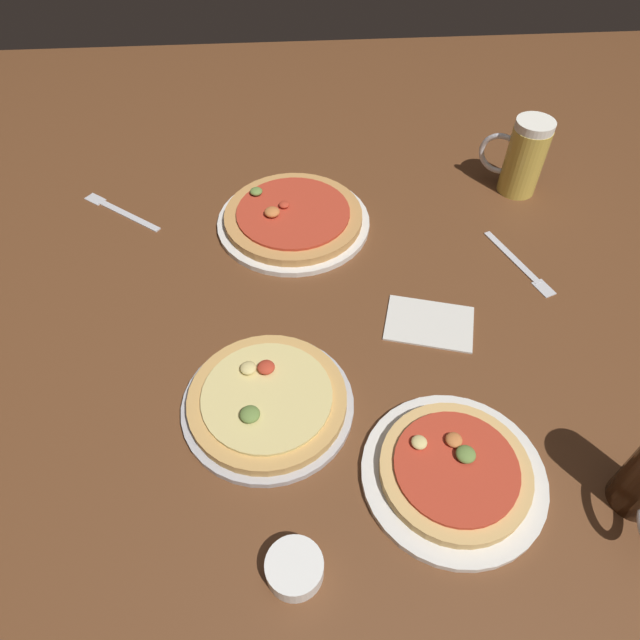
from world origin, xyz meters
name	(u,v)px	position (x,y,z in m)	size (l,w,h in m)	color
ground_plane	(320,333)	(0.00, 0.00, -0.01)	(2.40, 2.40, 0.03)	brown
pizza_plate_near	(267,401)	(-0.10, -0.16, 0.02)	(0.27, 0.27, 0.05)	#B2B2B7
pizza_plate_far	(293,218)	(-0.04, 0.29, 0.02)	(0.32, 0.32, 0.05)	silver
pizza_plate_side	(454,472)	(0.17, -0.30, 0.02)	(0.27, 0.27, 0.05)	silver
beer_mug_dark	(523,157)	(0.47, 0.38, 0.08)	(0.13, 0.10, 0.17)	gold
ramekin_butter	(295,568)	(-0.06, -0.42, 0.02)	(0.08, 0.08, 0.03)	white
napkin_folded	(430,323)	(0.20, -0.01, 0.00)	(0.16, 0.11, 0.01)	silver
fork_left	(519,264)	(0.41, 0.13, 0.00)	(0.09, 0.20, 0.01)	silver
fork_spare	(120,211)	(-0.41, 0.36, 0.00)	(0.18, 0.15, 0.01)	silver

